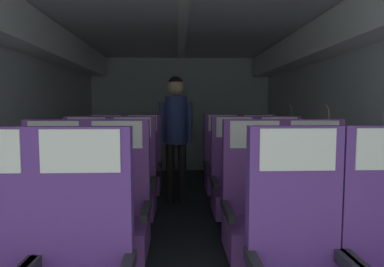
% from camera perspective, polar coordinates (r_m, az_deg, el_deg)
% --- Properties ---
extents(ground, '(3.73, 6.73, 0.02)m').
position_cam_1_polar(ground, '(3.50, -1.39, -16.60)').
color(ground, '#23282D').
extents(fuselage_shell, '(3.61, 6.38, 2.27)m').
position_cam_1_polar(fuselage_shell, '(3.56, -1.52, 10.60)').
color(fuselage_shell, silver).
rests_on(fuselage_shell, ground).
extents(seat_b_left_window, '(0.48, 0.46, 1.17)m').
position_cam_1_polar(seat_b_left_window, '(2.58, -23.30, -13.19)').
color(seat_b_left_window, '#38383D').
rests_on(seat_b_left_window, ground).
extents(seat_b_left_aisle, '(0.48, 0.46, 1.17)m').
position_cam_1_polar(seat_b_left_aisle, '(2.46, -13.07, -13.81)').
color(seat_b_left_aisle, '#38383D').
rests_on(seat_b_left_aisle, ground).
extents(seat_b_right_aisle, '(0.48, 0.46, 1.17)m').
position_cam_1_polar(seat_b_right_aisle, '(2.62, 21.06, -12.86)').
color(seat_b_right_aisle, '#38383D').
rests_on(seat_b_right_aisle, ground).
extents(seat_b_right_window, '(0.48, 0.46, 1.17)m').
position_cam_1_polar(seat_b_right_window, '(2.46, 11.15, -13.74)').
color(seat_b_right_window, '#38383D').
rests_on(seat_b_right_window, ground).
extents(seat_c_left_window, '(0.48, 0.46, 1.17)m').
position_cam_1_polar(seat_c_left_window, '(3.36, -18.10, -8.88)').
color(seat_c_left_window, '#38383D').
rests_on(seat_c_left_window, ground).
extents(seat_c_left_aisle, '(0.48, 0.46, 1.17)m').
position_cam_1_polar(seat_c_left_aisle, '(3.26, -10.46, -9.13)').
color(seat_c_left_aisle, '#38383D').
rests_on(seat_c_left_aisle, ground).
extents(seat_c_right_aisle, '(0.48, 0.46, 1.17)m').
position_cam_1_polar(seat_c_right_aisle, '(3.41, 15.27, -8.64)').
color(seat_c_right_aisle, '#38383D').
rests_on(seat_c_right_aisle, ground).
extents(seat_c_right_window, '(0.48, 0.46, 1.17)m').
position_cam_1_polar(seat_c_right_window, '(3.28, 7.58, -9.02)').
color(seat_c_right_window, '#38383D').
rests_on(seat_c_right_window, ground).
extents(seat_d_left_window, '(0.48, 0.46, 1.17)m').
position_cam_1_polar(seat_d_left_window, '(4.19, -14.78, -6.13)').
color(seat_d_left_window, '#38383D').
rests_on(seat_d_left_window, ground).
extents(seat_d_left_aisle, '(0.48, 0.46, 1.17)m').
position_cam_1_polar(seat_d_left_aisle, '(4.12, -8.68, -6.23)').
color(seat_d_left_aisle, '#38383D').
rests_on(seat_d_left_aisle, ground).
extents(seat_d_right_aisle, '(0.48, 0.46, 1.17)m').
position_cam_1_polar(seat_d_right_aisle, '(4.22, 11.67, -6.00)').
color(seat_d_right_aisle, '#38383D').
rests_on(seat_d_right_aisle, ground).
extents(seat_d_right_window, '(0.48, 0.46, 1.17)m').
position_cam_1_polar(seat_d_right_window, '(4.13, 5.51, -6.18)').
color(seat_d_right_window, '#38383D').
rests_on(seat_d_right_window, ground).
extents(flight_attendant, '(0.43, 0.28, 1.66)m').
position_cam_1_polar(flight_attendant, '(4.23, -2.84, 1.50)').
color(flight_attendant, black).
rests_on(flight_attendant, ground).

